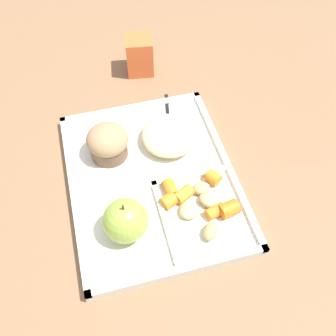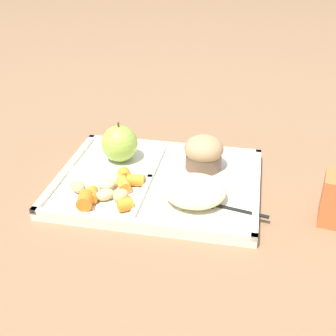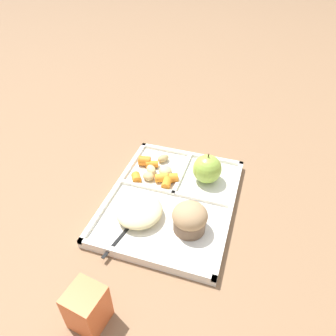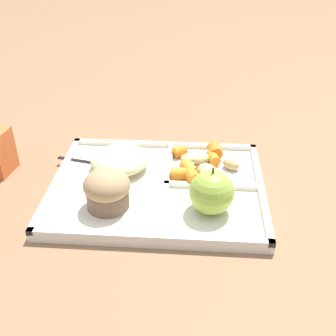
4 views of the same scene
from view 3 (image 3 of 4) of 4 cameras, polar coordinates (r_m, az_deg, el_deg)
ground at (r=0.78m, az=0.60°, el=-6.24°), size 6.00×6.00×0.00m
lunch_tray at (r=0.78m, az=0.62°, el=-5.78°), size 0.38×0.30×0.02m
green_apple at (r=0.81m, az=7.03°, el=-0.16°), size 0.07×0.07×0.08m
bran_muffin at (r=0.69m, az=3.91°, el=-8.99°), size 0.08×0.08×0.07m
carrot_slice_edge at (r=0.86m, az=-2.89°, el=0.69°), size 0.03×0.04×0.02m
carrot_slice_tilted at (r=0.81m, az=-1.20°, el=-1.73°), size 0.04×0.04×0.02m
carrot_slice_back at (r=0.87m, az=-4.22°, el=1.28°), size 0.03×0.04×0.03m
carrot_slice_near_corner at (r=0.82m, az=-5.71°, el=-1.74°), size 0.03×0.03×0.02m
carrot_slice_small at (r=0.81m, az=0.92°, el=-1.77°), size 0.03×0.03×0.02m
carrot_slice_large at (r=0.80m, az=-0.27°, el=-2.81°), size 0.03×0.02×0.02m
potato_chunk_golden at (r=0.88m, az=-0.87°, el=1.74°), size 0.04×0.04×0.02m
potato_chunk_large at (r=0.82m, az=-3.51°, el=-1.50°), size 0.03×0.04×0.02m
potato_chunk_browned at (r=0.84m, az=-3.04°, el=-0.29°), size 0.04×0.04×0.02m
potato_chunk_small at (r=0.84m, az=-0.49°, el=-0.43°), size 0.04×0.04×0.02m
egg_noodle_pile at (r=0.72m, az=-5.18°, el=-7.59°), size 0.11×0.11×0.04m
meatball_center at (r=0.73m, az=-4.87°, el=-7.10°), size 0.03×0.03×0.03m
meatball_back at (r=0.73m, az=-5.50°, el=-7.77°), size 0.03×0.03×0.03m
meatball_side at (r=0.72m, az=-4.24°, el=-7.91°), size 0.03×0.03×0.03m
meatball_front at (r=0.72m, az=-4.84°, el=-7.90°), size 0.04×0.04×0.04m
plastic_fork at (r=0.72m, az=-7.16°, el=-10.61°), size 0.15×0.04×0.00m
milk_carton at (r=0.59m, az=-14.28°, el=-23.09°), size 0.07×0.07×0.09m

